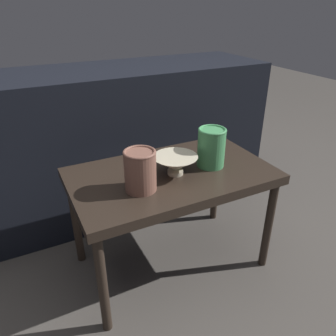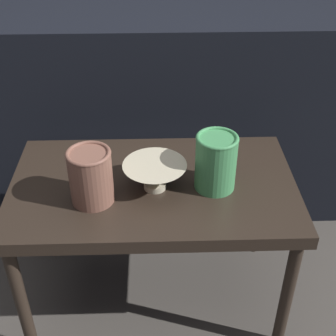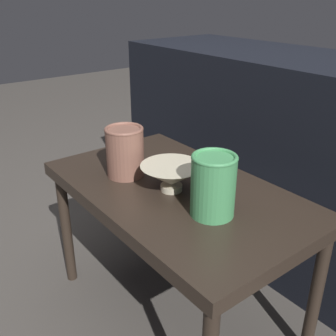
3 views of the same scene
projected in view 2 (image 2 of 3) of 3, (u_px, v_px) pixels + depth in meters
The scene contains 6 objects.
ground_plane at pixel (156, 293), 1.61m from camera, with size 8.00×8.00×0.00m, color #4C4742.
table at pixel (153, 196), 1.37m from camera, with size 0.82×0.48×0.48m.
couch_backdrop at pixel (153, 109), 1.88m from camera, with size 1.59×0.50×0.79m.
bowl at pixel (155, 174), 1.29m from camera, with size 0.18×0.18×0.08m.
vase_textured_left at pixel (91, 176), 1.23m from camera, with size 0.12×0.12×0.16m.
vase_colorful_right at pixel (216, 161), 1.28m from camera, with size 0.12×0.12×0.16m.
Camera 2 is at (0.01, -1.07, 1.28)m, focal length 50.00 mm.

